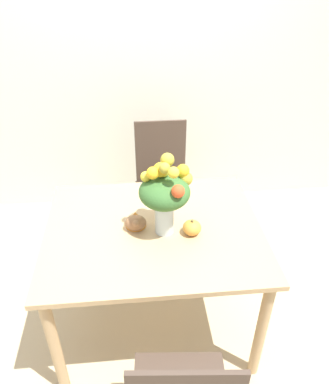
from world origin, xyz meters
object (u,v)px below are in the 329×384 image
(pumpkin, at_px, (192,228))
(flower_vase, at_px, (165,193))
(turkey_figurine, at_px, (136,220))
(dining_chair_near_window, at_px, (162,184))

(pumpkin, bearing_deg, flower_vase, 164.81)
(turkey_figurine, bearing_deg, flower_vase, -15.44)
(pumpkin, distance_m, turkey_figurine, 0.31)
(dining_chair_near_window, bearing_deg, pumpkin, -85.30)
(pumpkin, xyz_separation_m, dining_chair_near_window, (-0.08, 0.95, -0.31))
(flower_vase, bearing_deg, turkey_figurine, 164.56)
(turkey_figurine, xyz_separation_m, dining_chair_near_window, (0.22, 0.86, -0.32))
(dining_chair_near_window, bearing_deg, turkey_figurine, -104.60)
(flower_vase, height_order, pumpkin, flower_vase)
(flower_vase, relative_size, turkey_figurine, 2.82)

